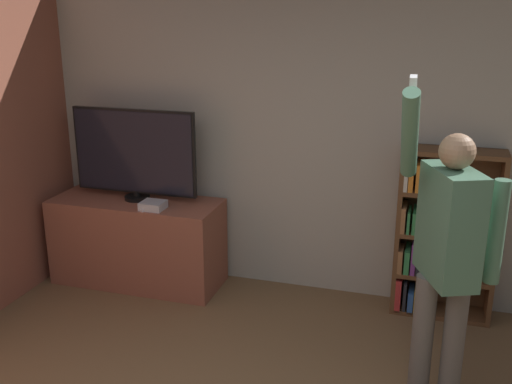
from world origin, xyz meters
TOP-DOWN VIEW (x-y plane):
  - wall_back at (0.00, 2.77)m, footprint 6.70×0.09m
  - tv_ledge at (-1.51, 2.40)m, footprint 1.48×0.58m
  - television at (-1.51, 2.44)m, footprint 1.12×0.22m
  - game_console at (-1.26, 2.24)m, footprint 0.19×0.18m
  - remote_loose at (-1.29, 2.21)m, footprint 0.09×0.14m
  - bookshelf at (1.02, 2.59)m, footprint 0.77×0.28m
  - person at (1.06, 1.33)m, footprint 0.59×0.58m

SIDE VIEW (x-z plane):
  - tv_ledge at x=-1.51m, z-range 0.00..0.77m
  - bookshelf at x=1.02m, z-range -0.03..1.33m
  - remote_loose at x=-1.29m, z-range 0.77..0.79m
  - game_console at x=-1.26m, z-range 0.77..0.83m
  - person at x=1.06m, z-range 0.03..2.08m
  - television at x=-1.51m, z-range 0.78..1.57m
  - wall_back at x=0.00m, z-range 0.00..2.70m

